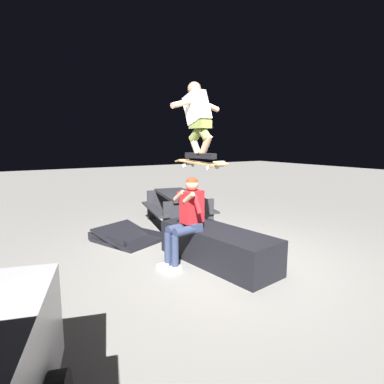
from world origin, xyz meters
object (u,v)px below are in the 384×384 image
kicker_ramp (129,238)px  skateboard (200,163)px  skater_airborne (198,117)px  ledge_box_main (217,246)px  picnic_table_back (178,204)px  person_sitting_on_ledge (186,216)px

kicker_ramp → skateboard: bearing=-162.7°
skater_airborne → kicker_ramp: size_ratio=0.79×
ledge_box_main → picnic_table_back: bearing=-14.1°
ledge_box_main → kicker_ramp: ledge_box_main is taller
skateboard → ledge_box_main: bearing=-108.2°
ledge_box_main → skateboard: 1.35m
picnic_table_back → person_sitting_on_ledge: bearing=154.1°
skateboard → kicker_ramp: (1.72, 0.53, -1.53)m
kicker_ramp → person_sitting_on_ledge: bearing=-167.8°
person_sitting_on_ledge → skateboard: size_ratio=1.33×
person_sitting_on_ledge → skater_airborne: size_ratio=1.23×
picnic_table_back → kicker_ramp: bearing=110.4°
person_sitting_on_ledge → skater_airborne: bearing=-102.4°
skateboard → person_sitting_on_ledge: bearing=62.7°
ledge_box_main → picnic_table_back: size_ratio=1.07×
skateboard → skater_airborne: size_ratio=0.93×
kicker_ramp → picnic_table_back: size_ratio=0.73×
person_sitting_on_ledge → skateboard: (-0.10, -0.18, 0.81)m
ledge_box_main → person_sitting_on_ledge: bearing=68.0°
ledge_box_main → skater_airborne: (0.15, 0.28, 2.00)m
skateboard → skater_airborne: 0.69m
person_sitting_on_ledge → skateboard: bearing=-117.3°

